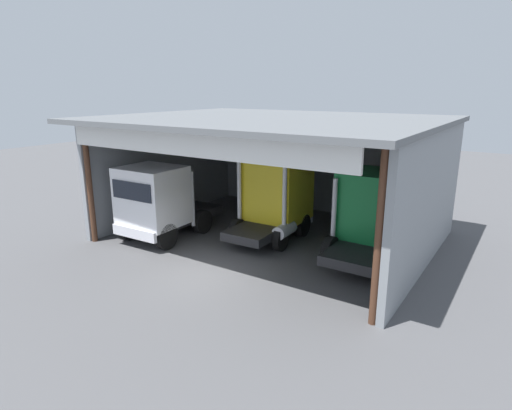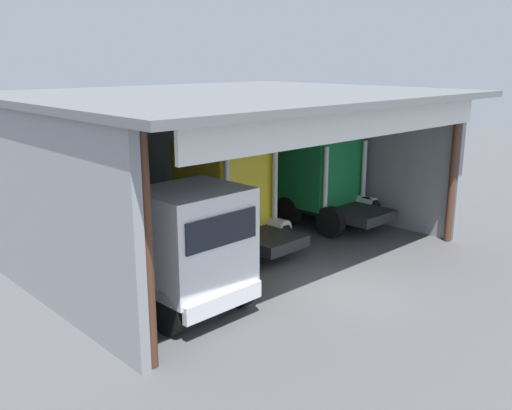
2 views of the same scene
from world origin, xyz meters
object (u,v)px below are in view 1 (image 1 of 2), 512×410
truck_white_center_left_bay (158,201)px  truck_green_yard_outside (374,215)px  oil_drum (279,202)px  tool_cart (283,200)px  truck_yellow_left_bay (275,194)px

truck_white_center_left_bay → truck_green_yard_outside: bearing=-164.2°
truck_green_yard_outside → oil_drum: bearing=147.6°
tool_cart → truck_green_yard_outside: bearing=-34.8°
truck_white_center_left_bay → oil_drum: (2.09, 6.94, -1.26)m
truck_green_yard_outside → tool_cart: size_ratio=4.42×
truck_yellow_left_bay → oil_drum: truck_yellow_left_bay is taller
truck_green_yard_outside → truck_white_center_left_bay: bearing=-162.5°
truck_yellow_left_bay → truck_green_yard_outside: bearing=-6.4°
truck_yellow_left_bay → oil_drum: (-2.03, 3.84, -1.49)m
oil_drum → tool_cart: bearing=87.0°
truck_white_center_left_bay → tool_cart: 7.73m
oil_drum → tool_cart: (0.02, 0.40, 0.03)m
oil_drum → tool_cart: tool_cart is taller
truck_green_yard_outside → oil_drum: size_ratio=4.75×
truck_white_center_left_bay → truck_yellow_left_bay: (4.11, 3.10, 0.23)m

